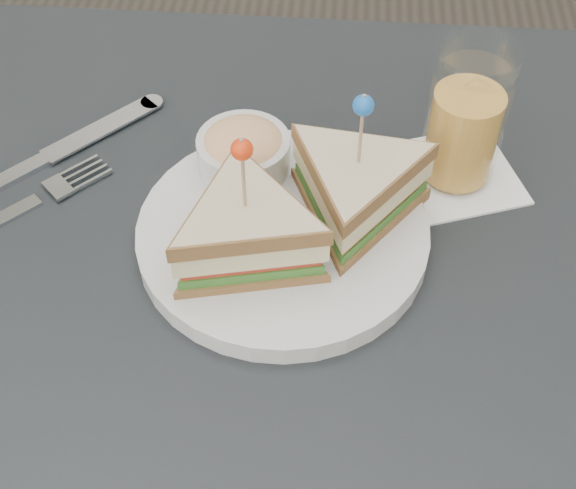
{
  "coord_description": "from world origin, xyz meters",
  "views": [
    {
      "loc": [
        0.04,
        -0.4,
        1.28
      ],
      "look_at": [
        0.01,
        0.01,
        0.8
      ],
      "focal_mm": 50.0,
      "sensor_mm": 36.0,
      "label": 1
    }
  ],
  "objects": [
    {
      "name": "cutlery_knife",
      "position": [
        -0.23,
        0.15,
        0.75
      ],
      "size": [
        0.17,
        0.18,
        0.01
      ],
      "rotation": [
        0.0,
        0.0,
        -0.76
      ],
      "color": "silver",
      "rests_on": "table"
    },
    {
      "name": "drink_set",
      "position": [
        0.16,
        0.15,
        0.81
      ],
      "size": [
        0.14,
        0.14,
        0.14
      ],
      "rotation": [
        0.0,
        0.0,
        0.34
      ],
      "color": "white",
      "rests_on": "table"
    },
    {
      "name": "table",
      "position": [
        0.0,
        0.0,
        0.67
      ],
      "size": [
        0.8,
        0.8,
        0.75
      ],
      "color": "black",
      "rests_on": "ground"
    },
    {
      "name": "plate_meal",
      "position": [
        0.01,
        0.06,
        0.79
      ],
      "size": [
        0.31,
        0.31,
        0.15
      ],
      "rotation": [
        0.0,
        0.0,
        -0.3
      ],
      "color": "silver",
      "rests_on": "table"
    },
    {
      "name": "cutlery_fork",
      "position": [
        -0.24,
        0.07,
        0.75
      ],
      "size": [
        0.16,
        0.16,
        0.01
      ],
      "rotation": [
        0.0,
        0.0,
        -0.78
      ],
      "color": "silver",
      "rests_on": "table"
    }
  ]
}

